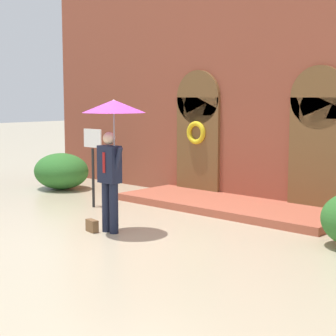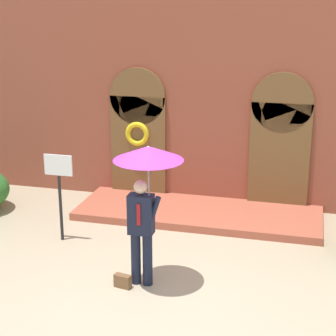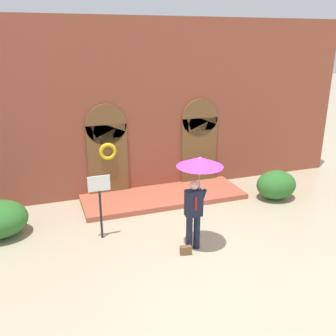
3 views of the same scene
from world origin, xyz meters
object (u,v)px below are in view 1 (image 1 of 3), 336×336
(handbag, at_px, (92,226))
(sign_post, at_px, (93,155))
(person_with_umbrella, at_px, (113,126))
(shrub_left, at_px, (61,171))

(handbag, height_order, sign_post, sign_post)
(person_with_umbrella, xyz_separation_m, handbag, (-0.37, -0.20, -1.80))
(person_with_umbrella, relative_size, sign_post, 1.37)
(handbag, relative_size, sign_post, 0.16)
(shrub_left, bearing_deg, handbag, -30.17)
(person_with_umbrella, height_order, handbag, person_with_umbrella)
(handbag, bearing_deg, shrub_left, 161.04)
(person_with_umbrella, relative_size, handbag, 8.44)
(person_with_umbrella, relative_size, shrub_left, 1.55)
(person_with_umbrella, bearing_deg, handbag, -151.37)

